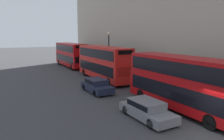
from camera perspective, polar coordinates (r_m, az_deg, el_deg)
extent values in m
plane|color=#38383A|center=(14.30, 25.33, -15.34)|extent=(200.00, 200.00, 0.00)
cube|color=#B20C0F|center=(17.52, 17.63, -5.65)|extent=(2.55, 10.18, 2.04)
cube|color=#B20C0F|center=(17.15, 17.94, 0.44)|extent=(2.50, 9.97, 1.72)
cube|color=black|center=(17.46, 17.67, -4.87)|extent=(2.59, 9.36, 1.14)
cube|color=black|center=(17.14, 17.95, 0.73)|extent=(2.59, 9.36, 1.03)
cylinder|color=black|center=(14.84, 24.37, -12.29)|extent=(0.30, 1.00, 1.00)
cylinder|color=black|center=(19.54, 7.74, -6.42)|extent=(0.30, 1.00, 1.00)
cylinder|color=black|center=(20.92, 12.72, -5.51)|extent=(0.30, 1.00, 1.00)
cube|color=red|center=(28.08, -2.26, 0.31)|extent=(2.55, 10.67, 2.10)
cube|color=red|center=(27.85, -2.28, 4.28)|extent=(2.50, 10.46, 1.80)
cube|color=black|center=(28.04, -2.26, 0.82)|extent=(2.59, 9.82, 1.18)
cube|color=black|center=(27.84, -2.28, 4.46)|extent=(2.59, 9.82, 1.08)
cube|color=black|center=(23.45, 3.56, -0.42)|extent=(2.17, 0.06, 1.05)
cube|color=black|center=(23.19, 3.61, 4.62)|extent=(1.78, 0.06, 0.43)
cylinder|color=black|center=(24.47, -0.67, -3.15)|extent=(0.30, 1.00, 1.00)
cylinder|color=black|center=(25.59, 3.78, -2.62)|extent=(0.30, 1.00, 1.00)
cylinder|color=black|center=(31.14, -7.18, -0.55)|extent=(0.30, 1.00, 1.00)
cylinder|color=black|center=(32.02, -3.44, -0.23)|extent=(0.30, 1.00, 1.00)
cube|color=#B20C0F|center=(40.09, -10.66, 2.80)|extent=(2.55, 10.74, 2.06)
cube|color=#B20C0F|center=(39.93, -10.74, 5.56)|extent=(2.50, 10.53, 1.81)
cube|color=black|center=(40.06, -10.67, 3.15)|extent=(2.59, 9.88, 1.15)
cube|color=black|center=(39.92, -10.75, 5.69)|extent=(2.59, 9.88, 1.09)
cube|color=black|center=(35.04, -7.93, 2.64)|extent=(2.17, 0.06, 1.03)
cube|color=black|center=(34.87, -8.01, 6.02)|extent=(1.78, 0.06, 0.43)
cylinder|color=black|center=(36.30, -10.43, 0.75)|extent=(0.30, 1.00, 1.00)
cylinder|color=black|center=(37.06, -7.13, 1.00)|extent=(0.30, 1.00, 1.00)
cylinder|color=black|center=(43.46, -13.60, 2.01)|extent=(0.30, 1.00, 1.00)
cylinder|color=black|center=(44.10, -10.78, 2.21)|extent=(0.30, 1.00, 1.00)
cube|color=slate|center=(15.42, 9.16, -10.87)|extent=(1.83, 4.45, 0.58)
cube|color=slate|center=(15.32, 8.96, -8.78)|extent=(1.61, 2.45, 0.55)
cube|color=black|center=(15.31, 8.96, -8.68)|extent=(1.65, 2.33, 0.35)
cylinder|color=black|center=(13.97, 10.16, -13.72)|extent=(0.22, 0.64, 0.64)
cylinder|color=black|center=(14.97, 15.08, -12.30)|extent=(0.22, 0.64, 0.64)
cylinder|color=black|center=(16.12, 3.68, -10.42)|extent=(0.22, 0.64, 0.64)
cylinder|color=black|center=(17.00, 8.33, -9.46)|extent=(0.22, 0.64, 0.64)
cube|color=#1E2338|center=(22.10, -3.94, -4.51)|extent=(1.84, 4.28, 0.65)
cube|color=#1E2338|center=(22.06, -4.07, -2.97)|extent=(1.62, 2.35, 0.53)
cube|color=black|center=(22.06, -4.07, -2.90)|extent=(1.66, 2.23, 0.34)
cylinder|color=black|center=(20.61, -4.37, -6.05)|extent=(0.22, 0.64, 0.64)
cylinder|color=black|center=(21.31, -0.39, -5.51)|extent=(0.22, 0.64, 0.64)
cylinder|color=black|center=(23.05, -7.21, -4.45)|extent=(0.22, 0.64, 0.64)
cylinder|color=black|center=(23.68, -3.55, -4.03)|extent=(0.22, 0.64, 0.64)
cylinder|color=black|center=(30.60, -0.84, 3.73)|extent=(0.18, 0.18, 5.64)
sphere|color=beige|center=(30.46, -0.85, 9.43)|extent=(0.44, 0.44, 0.44)
cylinder|color=#334C6B|center=(37.90, -5.78, 1.48)|extent=(0.36, 0.36, 1.37)
sphere|color=tan|center=(37.80, -5.79, 2.68)|extent=(0.22, 0.22, 0.22)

